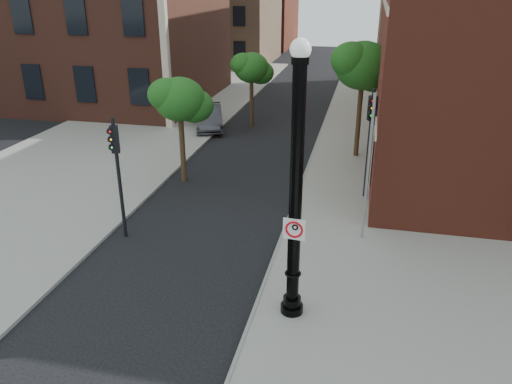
% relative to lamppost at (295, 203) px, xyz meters
% --- Properties ---
extents(ground, '(120.00, 120.00, 0.00)m').
position_rel_lamppost_xyz_m(ground, '(-3.06, -0.45, -3.36)').
color(ground, black).
rests_on(ground, ground).
extents(sidewalk_right, '(8.00, 60.00, 0.12)m').
position_rel_lamppost_xyz_m(sidewalk_right, '(2.94, 9.55, -3.30)').
color(sidewalk_right, gray).
rests_on(sidewalk_right, ground).
extents(sidewalk_left, '(10.00, 50.00, 0.12)m').
position_rel_lamppost_xyz_m(sidewalk_left, '(-12.06, 17.55, -3.30)').
color(sidewalk_left, gray).
rests_on(sidewalk_left, ground).
extents(curb_edge, '(0.10, 60.00, 0.14)m').
position_rel_lamppost_xyz_m(curb_edge, '(-1.01, 9.55, -3.29)').
color(curb_edge, gray).
rests_on(curb_edge, ground).
extents(bg_building_tan_a, '(12.00, 12.00, 12.00)m').
position_rel_lamppost_xyz_m(bg_building_tan_a, '(-15.06, 43.55, 2.64)').
color(bg_building_tan_a, '#956F51').
rests_on(bg_building_tan_a, ground).
extents(bg_building_red, '(12.00, 12.00, 10.00)m').
position_rel_lamppost_xyz_m(bg_building_red, '(-15.06, 57.55, 1.64)').
color(bg_building_red, maroon).
rests_on(bg_building_red, ground).
extents(lamppost, '(0.62, 0.62, 7.28)m').
position_rel_lamppost_xyz_m(lamppost, '(0.00, 0.00, 0.00)').
color(lamppost, black).
rests_on(lamppost, ground).
extents(no_parking_sign, '(0.57, 0.10, 0.57)m').
position_rel_lamppost_xyz_m(no_parking_sign, '(0.02, -0.18, -0.64)').
color(no_parking_sign, white).
rests_on(no_parking_sign, ground).
extents(parked_car, '(2.93, 4.68, 1.46)m').
position_rel_lamppost_xyz_m(parked_car, '(-7.82, 17.22, -2.63)').
color(parked_car, '#333339').
rests_on(parked_car, ground).
extents(traffic_signal_left, '(0.35, 0.38, 4.32)m').
position_rel_lamppost_xyz_m(traffic_signal_left, '(-6.48, 3.18, -0.45)').
color(traffic_signal_left, black).
rests_on(traffic_signal_left, ground).
extents(traffic_signal_right, '(0.37, 0.41, 4.60)m').
position_rel_lamppost_xyz_m(traffic_signal_right, '(1.73, 8.42, -0.26)').
color(traffic_signal_right, black).
rests_on(traffic_signal_right, ground).
extents(utility_pole, '(0.10, 0.10, 5.20)m').
position_rel_lamppost_xyz_m(utility_pole, '(1.74, 4.67, -0.76)').
color(utility_pole, '#999999').
rests_on(utility_pole, ground).
extents(street_tree_a, '(2.59, 2.35, 4.68)m').
position_rel_lamppost_xyz_m(street_tree_a, '(-6.24, 8.69, 0.32)').
color(street_tree_a, '#301F13').
rests_on(street_tree_a, ground).
extents(street_tree_b, '(2.49, 2.25, 4.48)m').
position_rel_lamppost_xyz_m(street_tree_b, '(-5.35, 18.31, 0.17)').
color(street_tree_b, '#301F13').
rests_on(street_tree_b, ground).
extents(street_tree_c, '(3.21, 2.90, 5.79)m').
position_rel_lamppost_xyz_m(street_tree_c, '(1.22, 13.72, 1.21)').
color(street_tree_c, '#301F13').
rests_on(street_tree_c, ground).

